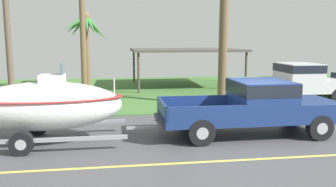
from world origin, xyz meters
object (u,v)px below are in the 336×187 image
object	(u,v)px
pickup_truck_towing	(259,104)
carport_awning	(185,50)
parked_pickup_background	(297,81)
utility_pole	(7,17)
boat_on_trailer	(45,106)
palm_tree_near_left	(86,31)

from	to	relation	value
pickup_truck_towing	carport_awning	distance (m)	11.91
pickup_truck_towing	parked_pickup_background	distance (m)	7.03
parked_pickup_background	carport_awning	size ratio (longest dim) A/B	0.86
pickup_truck_towing	utility_pole	xyz separation A→B (m)	(-8.77, 4.21, 2.96)
boat_on_trailer	carport_awning	distance (m)	13.59
pickup_truck_towing	carport_awning	xyz separation A→B (m)	(-0.10, 11.83, 1.38)
utility_pole	pickup_truck_towing	bearing A→B (deg)	-25.63
carport_awning	utility_pole	xyz separation A→B (m)	(-8.68, -7.62, 1.58)
parked_pickup_background	palm_tree_near_left	xyz separation A→B (m)	(-10.80, 7.43, 2.58)
pickup_truck_towing	utility_pole	world-z (taller)	utility_pole
boat_on_trailer	utility_pole	bearing A→B (deg)	116.49
parked_pickup_background	carport_awning	distance (m)	7.82
carport_awning	parked_pickup_background	bearing A→B (deg)	-54.85
utility_pole	carport_awning	bearing A→B (deg)	41.28
parked_pickup_background	carport_awning	world-z (taller)	carport_awning
utility_pole	parked_pickup_background	bearing A→B (deg)	5.73
carport_awning	palm_tree_near_left	xyz separation A→B (m)	(-6.36, 1.13, 1.25)
parked_pickup_background	palm_tree_near_left	size ratio (longest dim) A/B	1.22
pickup_truck_towing	palm_tree_near_left	size ratio (longest dim) A/B	1.22
carport_awning	palm_tree_near_left	world-z (taller)	palm_tree_near_left
palm_tree_near_left	utility_pole	bearing A→B (deg)	-104.85
pickup_truck_towing	parked_pickup_background	bearing A→B (deg)	51.83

